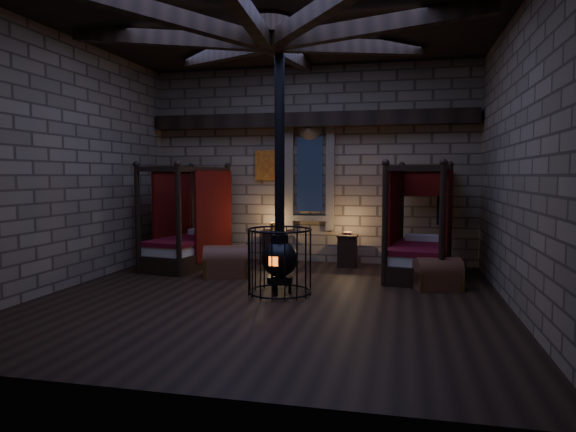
% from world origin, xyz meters
% --- Properties ---
extents(room, '(7.02, 7.02, 4.29)m').
position_xyz_m(room, '(-0.00, 0.09, 3.74)').
color(room, black).
rests_on(room, ground).
extents(bed_left, '(1.35, 2.10, 2.05)m').
position_xyz_m(bed_left, '(-2.33, 2.32, 0.51)').
color(bed_left, black).
rests_on(bed_left, ground).
extents(bed_right, '(1.30, 2.08, 2.05)m').
position_xyz_m(bed_right, '(2.28, 2.23, 0.51)').
color(bed_right, black).
rests_on(bed_right, ground).
extents(trunk_left, '(0.92, 0.71, 0.60)m').
position_xyz_m(trunk_left, '(-1.20, 1.45, 0.27)').
color(trunk_left, brown).
rests_on(trunk_left, ground).
extents(trunk_right, '(0.84, 0.67, 0.54)m').
position_xyz_m(trunk_right, '(2.55, 1.21, 0.24)').
color(trunk_right, brown).
rests_on(trunk_right, ground).
extents(nightstand_left, '(0.49, 0.47, 0.88)m').
position_xyz_m(nightstand_left, '(-0.74, 3.10, 0.37)').
color(nightstand_left, black).
rests_on(nightstand_left, ground).
extents(nightstand_right, '(0.42, 0.40, 0.72)m').
position_xyz_m(nightstand_right, '(0.87, 3.01, 0.34)').
color(nightstand_right, black).
rests_on(nightstand_right, ground).
extents(stove, '(1.02, 1.02, 4.05)m').
position_xyz_m(stove, '(0.09, 0.33, 0.63)').
color(stove, black).
rests_on(stove, ground).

